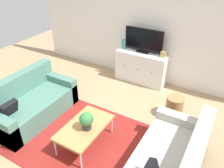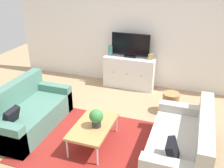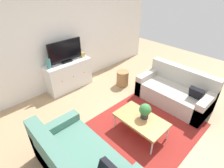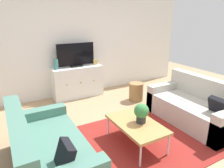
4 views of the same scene
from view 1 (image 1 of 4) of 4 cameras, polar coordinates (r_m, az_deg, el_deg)
name	(u,v)px [view 1 (image 1 of 4)]	position (r m, az deg, el deg)	size (l,w,h in m)	color
ground_plane	(94,137)	(4.16, -4.71, -13.34)	(10.00, 10.00, 0.00)	tan
wall_back	(153,26)	(5.46, 10.36, 14.20)	(6.40, 0.12, 2.70)	white
area_rug	(89,142)	(4.07, -5.94, -14.54)	(2.50, 1.90, 0.01)	maroon
couch_left_side	(30,104)	(4.73, -20.16, -4.72)	(0.88, 1.71, 0.84)	#4C7A6B
couch_right_side	(172,164)	(3.50, 15.02, -19.09)	(0.88, 1.71, 0.84)	#B2ADA3
coffee_table	(85,128)	(3.82, -6.97, -10.91)	(0.59, 1.00, 0.39)	#B7844C
potted_plant	(86,120)	(3.64, -6.51, -9.14)	(0.23, 0.23, 0.31)	#2D2D2D
tv_console	(141,67)	(5.61, 7.46, 4.28)	(1.24, 0.47, 0.78)	white
flat_screen_tv	(144,41)	(5.36, 8.05, 10.79)	(0.93, 0.16, 0.58)	black
glass_vase	(124,44)	(5.59, 3.05, 10.12)	(0.11, 0.11, 0.24)	teal
mantel_clock	(163,54)	(5.27, 12.83, 7.34)	(0.11, 0.07, 0.13)	tan
wicker_basket	(174,107)	(4.63, 15.54, -5.61)	(0.34, 0.34, 0.44)	#9E7547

